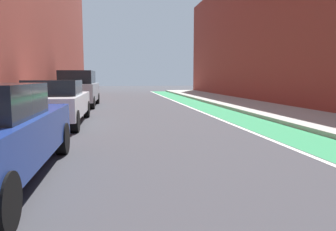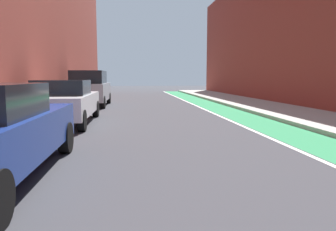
{
  "view_description": "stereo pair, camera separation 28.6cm",
  "coord_description": "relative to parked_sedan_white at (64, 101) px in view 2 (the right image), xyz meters",
  "views": [
    {
      "loc": [
        -1.29,
        5.7,
        1.63
      ],
      "look_at": [
        -0.33,
        11.63,
        0.91
      ],
      "focal_mm": 34.44,
      "sensor_mm": 36.0,
      "label": 1
    },
    {
      "loc": [
        -1.01,
        5.66,
        1.63
      ],
      "look_at": [
        -0.33,
        11.63,
        0.91
      ],
      "focal_mm": 34.44,
      "sensor_mm": 36.0,
      "label": 2
    }
  ],
  "objects": [
    {
      "name": "ground_plane",
      "position": [
        3.34,
        1.03,
        -0.79
      ],
      "size": [
        97.93,
        97.93,
        0.0
      ],
      "primitive_type": "plane",
      "color": "#38383D"
    },
    {
      "name": "bike_lane_paint",
      "position": [
        6.92,
        3.03,
        -0.79
      ],
      "size": [
        1.6,
        44.51,
        0.0
      ],
      "primitive_type": "cube",
      "color": "#2D8451",
      "rests_on": "ground"
    },
    {
      "name": "lane_divider_stripe",
      "position": [
        6.02,
        3.03,
        -0.79
      ],
      "size": [
        0.12,
        44.51,
        0.0
      ],
      "primitive_type": "cube",
      "color": "white",
      "rests_on": "ground"
    },
    {
      "name": "sidewalk_right",
      "position": [
        9.37,
        3.03,
        -0.72
      ],
      "size": [
        3.31,
        44.51,
        0.14
      ],
      "primitive_type": "cube",
      "color": "#A8A59E",
      "rests_on": "ground"
    },
    {
      "name": "building_facade_right",
      "position": [
        12.23,
        5.03,
        3.95
      ],
      "size": [
        2.4,
        40.51,
        9.47
      ],
      "primitive_type": "cube",
      "color": "brown",
      "rests_on": "ground"
    },
    {
      "name": "parked_sedan_white",
      "position": [
        0.0,
        0.0,
        0.0
      ],
      "size": [
        1.95,
        4.76,
        1.53
      ],
      "color": "silver",
      "rests_on": "ground"
    },
    {
      "name": "parked_suv_silver",
      "position": [
        -0.0,
        7.0,
        0.23
      ],
      "size": [
        2.09,
        4.48,
        1.98
      ],
      "color": "#9EA0A8",
      "rests_on": "ground"
    }
  ]
}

